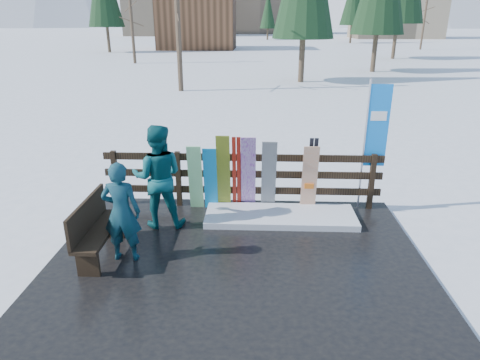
{
  "coord_description": "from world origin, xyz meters",
  "views": [
    {
      "loc": [
        0.3,
        -5.91,
        3.69
      ],
      "look_at": [
        0.01,
        1.0,
        1.1
      ],
      "focal_mm": 32.0,
      "sensor_mm": 36.0,
      "label": 1
    }
  ],
  "objects_px": {
    "snowboard_2": "(224,173)",
    "snowboard_5": "(309,179)",
    "snowboard_3": "(248,174)",
    "snowboard_0": "(210,179)",
    "snowboard_4": "(269,176)",
    "snowboard_1": "(195,178)",
    "rental_flag": "(374,131)",
    "bench": "(95,227)",
    "person_back": "(158,177)",
    "person_front": "(122,212)"
  },
  "relations": [
    {
      "from": "snowboard_2",
      "to": "snowboard_5",
      "type": "bearing_deg",
      "value": -0.0
    },
    {
      "from": "snowboard_3",
      "to": "snowboard_5",
      "type": "relative_size",
      "value": 1.17
    },
    {
      "from": "snowboard_0",
      "to": "snowboard_4",
      "type": "relative_size",
      "value": 0.87
    },
    {
      "from": "snowboard_1",
      "to": "snowboard_5",
      "type": "bearing_deg",
      "value": -0.0
    },
    {
      "from": "snowboard_4",
      "to": "snowboard_5",
      "type": "relative_size",
      "value": 1.1
    },
    {
      "from": "snowboard_2",
      "to": "snowboard_5",
      "type": "xyz_separation_m",
      "value": [
        1.69,
        -0.0,
        -0.1
      ]
    },
    {
      "from": "rental_flag",
      "to": "bench",
      "type": "bearing_deg",
      "value": -156.12
    },
    {
      "from": "person_back",
      "to": "bench",
      "type": "bearing_deg",
      "value": 50.62
    },
    {
      "from": "snowboard_3",
      "to": "rental_flag",
      "type": "height_order",
      "value": "rental_flag"
    },
    {
      "from": "snowboard_5",
      "to": "rental_flag",
      "type": "distance_m",
      "value": 1.55
    },
    {
      "from": "rental_flag",
      "to": "person_front",
      "type": "xyz_separation_m",
      "value": [
        -4.35,
        -2.21,
        -0.79
      ]
    },
    {
      "from": "snowboard_1",
      "to": "snowboard_2",
      "type": "bearing_deg",
      "value": 0.0
    },
    {
      "from": "snowboard_0",
      "to": "snowboard_5",
      "type": "height_order",
      "value": "snowboard_5"
    },
    {
      "from": "snowboard_5",
      "to": "rental_flag",
      "type": "height_order",
      "value": "rental_flag"
    },
    {
      "from": "snowboard_1",
      "to": "person_front",
      "type": "xyz_separation_m",
      "value": [
        -0.88,
        -1.94,
        0.13
      ]
    },
    {
      "from": "snowboard_3",
      "to": "snowboard_2",
      "type": "bearing_deg",
      "value": 180.0
    },
    {
      "from": "snowboard_4",
      "to": "snowboard_0",
      "type": "bearing_deg",
      "value": 180.0
    },
    {
      "from": "snowboard_5",
      "to": "bench",
      "type": "bearing_deg",
      "value": -152.6
    },
    {
      "from": "snowboard_0",
      "to": "person_back",
      "type": "distance_m",
      "value": 1.16
    },
    {
      "from": "snowboard_0",
      "to": "snowboard_5",
      "type": "xyz_separation_m",
      "value": [
        1.95,
        -0.0,
        0.03
      ]
    },
    {
      "from": "bench",
      "to": "snowboard_4",
      "type": "bearing_deg",
      "value": 33.66
    },
    {
      "from": "snowboard_3",
      "to": "person_back",
      "type": "height_order",
      "value": "person_back"
    },
    {
      "from": "bench",
      "to": "rental_flag",
      "type": "relative_size",
      "value": 0.58
    },
    {
      "from": "snowboard_5",
      "to": "rental_flag",
      "type": "relative_size",
      "value": 0.54
    },
    {
      "from": "snowboard_4",
      "to": "snowboard_5",
      "type": "xyz_separation_m",
      "value": [
        0.8,
        -0.0,
        -0.05
      ]
    },
    {
      "from": "person_front",
      "to": "person_back",
      "type": "xyz_separation_m",
      "value": [
        0.31,
        1.23,
        0.14
      ]
    },
    {
      "from": "snowboard_0",
      "to": "snowboard_4",
      "type": "height_order",
      "value": "snowboard_4"
    },
    {
      "from": "bench",
      "to": "snowboard_0",
      "type": "distance_m",
      "value": 2.5
    },
    {
      "from": "snowboard_1",
      "to": "snowboard_2",
      "type": "xyz_separation_m",
      "value": [
        0.56,
        0.0,
        0.11
      ]
    },
    {
      "from": "person_front",
      "to": "person_back",
      "type": "height_order",
      "value": "person_back"
    },
    {
      "from": "snowboard_2",
      "to": "person_back",
      "type": "relative_size",
      "value": 0.84
    },
    {
      "from": "person_front",
      "to": "snowboard_2",
      "type": "bearing_deg",
      "value": -126.84
    },
    {
      "from": "snowboard_3",
      "to": "snowboard_0",
      "type": "bearing_deg",
      "value": 180.0
    },
    {
      "from": "snowboard_0",
      "to": "snowboard_5",
      "type": "bearing_deg",
      "value": -0.0
    },
    {
      "from": "rental_flag",
      "to": "person_front",
      "type": "distance_m",
      "value": 4.94
    },
    {
      "from": "snowboard_0",
      "to": "snowboard_2",
      "type": "relative_size",
      "value": 0.83
    },
    {
      "from": "bench",
      "to": "snowboard_5",
      "type": "xyz_separation_m",
      "value": [
        3.6,
        1.87,
        0.18
      ]
    },
    {
      "from": "snowboard_3",
      "to": "bench",
      "type": "bearing_deg",
      "value": -142.15
    },
    {
      "from": "snowboard_2",
      "to": "snowboard_4",
      "type": "xyz_separation_m",
      "value": [
        0.89,
        0.0,
        -0.05
      ]
    },
    {
      "from": "snowboard_4",
      "to": "person_front",
      "type": "height_order",
      "value": "person_front"
    },
    {
      "from": "snowboard_3",
      "to": "rental_flag",
      "type": "distance_m",
      "value": 2.57
    },
    {
      "from": "snowboard_2",
      "to": "person_front",
      "type": "distance_m",
      "value": 2.41
    },
    {
      "from": "rental_flag",
      "to": "snowboard_4",
      "type": "bearing_deg",
      "value": -172.4
    },
    {
      "from": "snowboard_0",
      "to": "snowboard_1",
      "type": "xyz_separation_m",
      "value": [
        -0.3,
        0.0,
        0.02
      ]
    },
    {
      "from": "snowboard_2",
      "to": "person_back",
      "type": "height_order",
      "value": "person_back"
    },
    {
      "from": "snowboard_5",
      "to": "rental_flag",
      "type": "bearing_deg",
      "value": 12.44
    },
    {
      "from": "snowboard_4",
      "to": "rental_flag",
      "type": "bearing_deg",
      "value": 7.6
    },
    {
      "from": "bench",
      "to": "person_front",
      "type": "relative_size",
      "value": 0.92
    },
    {
      "from": "bench",
      "to": "snowboard_3",
      "type": "bearing_deg",
      "value": 37.85
    },
    {
      "from": "snowboard_2",
      "to": "snowboard_3",
      "type": "height_order",
      "value": "snowboard_2"
    }
  ]
}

